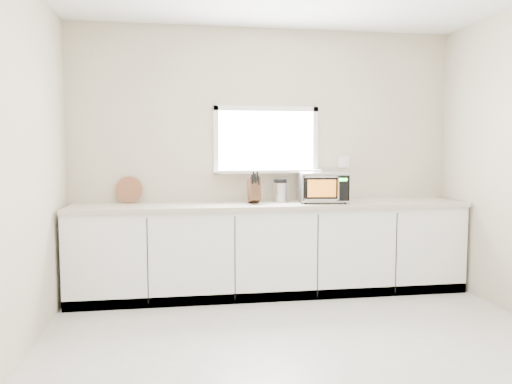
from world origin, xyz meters
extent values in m
plane|color=beige|center=(0.00, 0.00, 0.00)|extent=(4.00, 4.00, 0.00)
cube|color=#B8AB92|center=(0.00, 2.00, 1.35)|extent=(4.00, 0.02, 2.70)
cube|color=white|center=(0.00, 1.99, 1.55)|extent=(1.00, 0.02, 0.60)
cube|color=white|center=(0.00, 1.92, 1.23)|extent=(1.12, 0.16, 0.03)
cube|color=white|center=(0.00, 1.97, 1.88)|extent=(1.10, 0.04, 0.05)
cube|color=white|center=(0.00, 1.97, 1.23)|extent=(1.10, 0.04, 0.05)
cube|color=white|center=(-0.53, 1.97, 1.55)|extent=(0.05, 0.04, 0.70)
cube|color=white|center=(0.53, 1.97, 1.55)|extent=(0.05, 0.04, 0.70)
cube|color=white|center=(0.85, 1.99, 1.32)|extent=(0.12, 0.01, 0.12)
cube|color=white|center=(0.00, 1.70, 0.44)|extent=(3.92, 0.60, 0.88)
cube|color=beige|center=(0.00, 1.69, 0.90)|extent=(3.92, 0.64, 0.04)
cylinder|color=black|center=(0.32, 1.58, 0.93)|extent=(0.02, 0.02, 0.01)
cylinder|color=black|center=(0.35, 1.86, 0.93)|extent=(0.02, 0.02, 0.01)
cylinder|color=black|center=(0.72, 1.54, 0.93)|extent=(0.02, 0.02, 0.01)
cylinder|color=black|center=(0.75, 1.82, 0.93)|extent=(0.02, 0.02, 0.01)
cube|color=#B7BABF|center=(0.53, 1.70, 1.08)|extent=(0.51, 0.41, 0.28)
cube|color=black|center=(0.51, 1.52, 1.08)|extent=(0.45, 0.06, 0.25)
cube|color=orange|center=(0.47, 1.51, 1.08)|extent=(0.28, 0.03, 0.17)
cylinder|color=silver|center=(0.62, 1.48, 1.08)|extent=(0.02, 0.02, 0.22)
cube|color=black|center=(0.67, 1.49, 1.08)|extent=(0.11, 0.02, 0.24)
cube|color=#19FF33|center=(0.67, 1.49, 1.16)|extent=(0.08, 0.01, 0.03)
cube|color=silver|center=(0.53, 1.70, 1.22)|extent=(0.51, 0.41, 0.01)
cube|color=#4F2C1C|center=(-0.17, 1.71, 1.05)|extent=(0.12, 0.23, 0.26)
cube|color=black|center=(-0.20, 1.66, 1.16)|extent=(0.02, 0.05, 0.10)
cube|color=black|center=(-0.17, 1.66, 1.17)|extent=(0.02, 0.05, 0.10)
cube|color=black|center=(-0.13, 1.66, 1.15)|extent=(0.02, 0.05, 0.10)
cube|color=black|center=(-0.18, 1.66, 1.19)|extent=(0.02, 0.05, 0.10)
cube|color=black|center=(-0.15, 1.66, 1.19)|extent=(0.02, 0.05, 0.10)
cylinder|color=brown|center=(-1.40, 1.94, 1.05)|extent=(0.27, 0.06, 0.26)
cylinder|color=#B7BABF|center=(0.11, 1.80, 1.02)|extent=(0.15, 0.15, 0.19)
cylinder|color=black|center=(0.11, 1.80, 1.14)|extent=(0.14, 0.14, 0.05)
camera|label=1|loc=(-0.94, -3.16, 1.46)|focal=35.00mm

